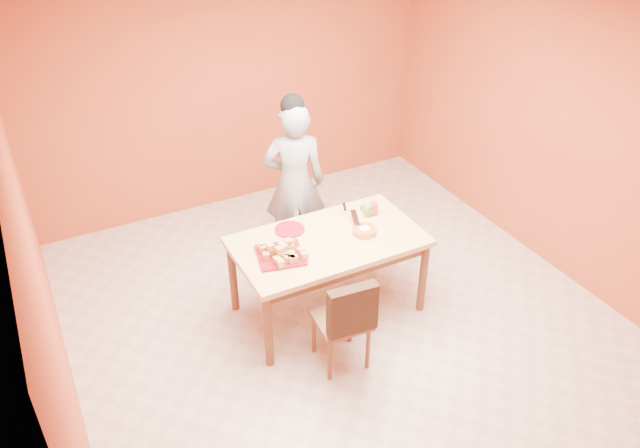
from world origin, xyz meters
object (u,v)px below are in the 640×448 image
person (294,183)px  egg_ornament (368,209)px  sponge_cake (364,231)px  checker_tin (366,208)px  dining_table (328,248)px  magenta_glass (373,209)px  dining_chair (342,318)px  pastry_platter (280,255)px  red_dinner_plate (290,229)px

person → egg_ornament: (0.37, -0.75, 0.01)m
sponge_cake → checker_tin: sponge_cake is taller
dining_table → magenta_glass: magenta_glass is taller
checker_tin → dining_table: bearing=-153.0°
dining_table → magenta_glass: size_ratio=14.10×
dining_chair → pastry_platter: size_ratio=2.42×
checker_tin → magenta_glass: bearing=-79.6°
dining_chair → red_dinner_plate: bearing=96.2°
pastry_platter → checker_tin: size_ratio=3.78×
person → checker_tin: (0.41, -0.64, -0.04)m
dining_chair → pastry_platter: bearing=117.8°
pastry_platter → magenta_glass: (1.01, 0.20, 0.05)m
dining_table → checker_tin: checker_tin is taller
person → sponge_cake: bearing=120.7°
pastry_platter → magenta_glass: bearing=11.5°
magenta_glass → checker_tin: size_ratio=1.17×
dining_table → person: 0.93m
red_dinner_plate → egg_ornament: egg_ornament is taller
checker_tin → person: bearing=122.3°
magenta_glass → checker_tin: magenta_glass is taller
dining_chair → red_dinner_plate: size_ratio=3.41×
sponge_cake → magenta_glass: 0.34m
dining_table → red_dinner_plate: 0.37m
dining_table → pastry_platter: (-0.46, -0.04, 0.11)m
pastry_platter → red_dinner_plate: bearing=53.6°
person → sponge_cake: (0.19, -0.99, -0.02)m
person → checker_tin: size_ratio=16.84×
dining_chair → checker_tin: dining_chair is taller
dining_table → egg_ornament: bearing=18.8°
dining_chair → egg_ornament: 1.13m
sponge_cake → checker_tin: (0.22, 0.35, -0.02)m
person → egg_ornament: bearing=136.6°
dining_table → checker_tin: (0.53, 0.27, 0.11)m
red_dinner_plate → sponge_cake: (0.54, -0.35, 0.03)m
person → pastry_platter: 1.12m
magenta_glass → sponge_cake: bearing=-134.3°
dining_table → sponge_cake: bearing=-14.2°
dining_chair → pastry_platter: 0.71m
checker_tin → egg_ornament: bearing=-109.3°
pastry_platter → sponge_cake: (0.77, -0.04, 0.03)m
dining_table → checker_tin: bearing=27.0°
person → pastry_platter: size_ratio=4.45×
dining_table → red_dinner_plate: red_dinner_plate is taller
dining_table → magenta_glass: (0.55, 0.17, 0.15)m
dining_table → person: size_ratio=0.98×
dining_chair → checker_tin: (0.74, 0.90, 0.31)m
pastry_platter → egg_ornament: bearing=12.2°
pastry_platter → checker_tin: 1.04m
pastry_platter → magenta_glass: magenta_glass is taller
dining_chair → person: bearing=82.9°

